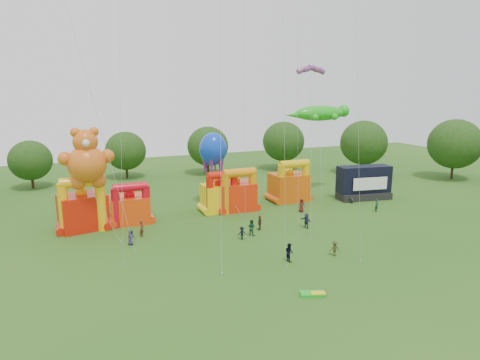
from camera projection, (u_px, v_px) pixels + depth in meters
name	position (u px, v px, depth m)	size (l,w,h in m)	color
ground	(324.00, 302.00, 35.01)	(160.00, 160.00, 0.00)	#235317
tree_ring	(311.00, 229.00, 33.80)	(121.00, 123.08, 12.07)	#352314
bouncy_castle_0	(83.00, 209.00, 52.43)	(6.12, 5.27, 6.87)	red
bouncy_castle_1	(130.00, 207.00, 54.97)	(5.04, 4.13, 5.57)	#EE3F0C
bouncy_castle_2	(220.00, 196.00, 60.23)	(4.63, 3.75, 5.98)	yellow
bouncy_castle_3	(236.00, 194.00, 60.86)	(5.42, 4.42, 6.26)	red
bouncy_castle_4	(290.00, 185.00, 65.87)	(5.33, 4.30, 6.59)	#D9520B
stage_trailer	(364.00, 183.00, 66.97)	(8.64, 4.31, 5.28)	black
teddy_bear_kite	(94.00, 182.00, 50.01)	(6.35, 7.34, 12.81)	orange
gecko_kite	(321.00, 149.00, 67.37)	(11.99, 8.64, 14.50)	green
octopus_kite	(219.00, 168.00, 62.00)	(4.06, 9.97, 10.88)	#0D3CC9
parafoil_kites	(202.00, 128.00, 45.58)	(32.84, 15.51, 29.20)	red
diamond_kites	(259.00, 86.00, 45.53)	(24.81, 17.74, 42.59)	#E9410A
folded_kite_bundle	(313.00, 294.00, 36.11)	(2.22, 1.64, 0.31)	green
spectator_0	(131.00, 237.00, 47.52)	(0.86, 0.56, 1.76)	#2E2945
spectator_1	(142.00, 229.00, 50.17)	(0.72, 0.47, 1.98)	#582619
spectator_2	(251.00, 227.00, 50.60)	(0.95, 0.74, 1.95)	#1A4228
spectator_3	(242.00, 233.00, 49.25)	(0.99, 0.57, 1.54)	black
spectator_4	(260.00, 223.00, 52.54)	(1.08, 0.45, 1.85)	#452E1B
spectator_5	(306.00, 221.00, 53.32)	(1.74, 0.55, 1.87)	#262C40
spectator_6	(301.00, 205.00, 60.10)	(0.94, 0.61, 1.93)	#521717
spectator_7	(377.00, 206.00, 60.23)	(0.66, 0.43, 1.81)	#153623
spectator_8	(289.00, 252.00, 43.06)	(0.93, 0.72, 1.91)	black
spectator_9	(335.00, 248.00, 44.44)	(1.05, 0.60, 1.62)	#3B3417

